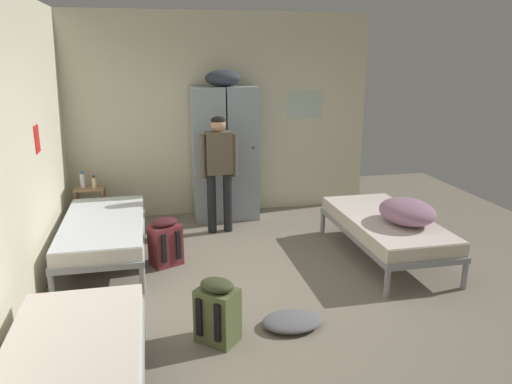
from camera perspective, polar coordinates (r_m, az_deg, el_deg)
ground_plane at (r=5.06m, az=0.64°, el=-11.23°), size 8.45×8.45×0.00m
room_backdrop at (r=5.67m, az=-13.86°, el=6.45°), size 4.37×5.34×2.84m
locker_bank at (r=6.96m, az=-3.63°, el=4.74°), size 0.90×0.55×2.07m
shelf_unit at (r=6.98m, az=-18.42°, el=-1.29°), size 0.38×0.30×0.57m
bed_right at (r=5.88m, az=14.65°, el=-3.78°), size 0.90×1.90×0.49m
bed_left_front at (r=3.49m, az=-20.55°, el=-18.63°), size 0.90×1.90×0.49m
bed_left_rear at (r=5.85m, az=-17.11°, el=-4.06°), size 0.90×1.90×0.49m
bedding_heap at (r=5.65m, az=16.96°, el=-2.16°), size 0.57×0.70×0.26m
person_traveler at (r=6.37m, az=-4.28°, el=3.26°), size 0.48×0.21×1.53m
water_bottle at (r=6.93m, az=-19.29°, el=1.28°), size 0.06×0.06×0.22m
lotion_bottle at (r=6.86m, az=-18.09°, el=1.04°), size 0.05×0.05×0.17m
backpack_olive at (r=4.17m, az=-4.36°, el=-13.52°), size 0.42×0.42×0.55m
backpack_maroon at (r=5.63m, az=-10.40°, el=-5.70°), size 0.39×0.40×0.55m
clothes_pile_grey at (r=4.45m, az=4.16°, el=-14.58°), size 0.53×0.38×0.10m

